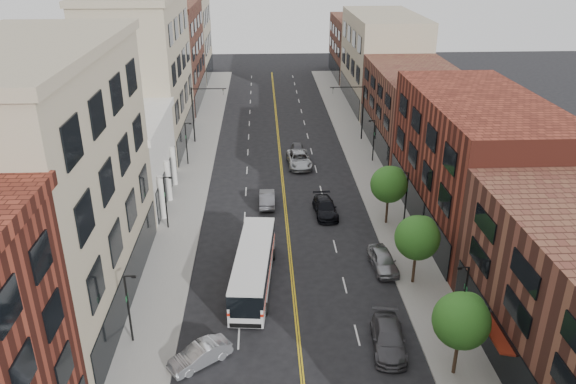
{
  "coord_description": "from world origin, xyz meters",
  "views": [
    {
      "loc": [
        -2.15,
        -22.3,
        24.48
      ],
      "look_at": [
        -0.08,
        20.66,
        5.0
      ],
      "focal_mm": 35.0,
      "sensor_mm": 36.0,
      "label": 1
    }
  ],
  "objects": [
    {
      "name": "sidewalk_left",
      "position": [
        -10.0,
        35.0,
        0.07
      ],
      "size": [
        4.0,
        110.0,
        0.15
      ],
      "primitive_type": "cube",
      "color": "gray",
      "rests_on": "ground"
    },
    {
      "name": "sidewalk_right",
      "position": [
        10.0,
        35.0,
        0.07
      ],
      "size": [
        4.0,
        110.0,
        0.15
      ],
      "primitive_type": "cube",
      "color": "gray",
      "rests_on": "ground"
    },
    {
      "name": "bldg_l_tanoffice",
      "position": [
        -17.0,
        13.0,
        9.0
      ],
      "size": [
        10.0,
        22.0,
        18.0
      ],
      "primitive_type": "cube",
      "color": "tan",
      "rests_on": "ground"
    },
    {
      "name": "bldg_l_white",
      "position": [
        -17.0,
        31.0,
        4.0
      ],
      "size": [
        10.0,
        14.0,
        8.0
      ],
      "primitive_type": "cube",
      "color": "silver",
      "rests_on": "ground"
    },
    {
      "name": "bldg_l_far_a",
      "position": [
        -17.0,
        48.0,
        9.0
      ],
      "size": [
        10.0,
        20.0,
        18.0
      ],
      "primitive_type": "cube",
      "color": "tan",
      "rests_on": "ground"
    },
    {
      "name": "bldg_l_far_b",
      "position": [
        -17.0,
        68.0,
        7.5
      ],
      "size": [
        10.0,
        20.0,
        15.0
      ],
      "primitive_type": "cube",
      "color": "brown",
      "rests_on": "ground"
    },
    {
      "name": "bldg_l_far_c",
      "position": [
        -17.0,
        86.0,
        10.0
      ],
      "size": [
        10.0,
        16.0,
        20.0
      ],
      "primitive_type": "cube",
      "color": "tan",
      "rests_on": "ground"
    },
    {
      "name": "bldg_r_mid",
      "position": [
        17.0,
        24.0,
        6.0
      ],
      "size": [
        10.0,
        22.0,
        12.0
      ],
      "primitive_type": "cube",
      "color": "#572016",
      "rests_on": "ground"
    },
    {
      "name": "bldg_r_far_a",
      "position": [
        17.0,
        45.0,
        5.0
      ],
      "size": [
        10.0,
        20.0,
        10.0
      ],
      "primitive_type": "cube",
      "color": "brown",
      "rests_on": "ground"
    },
    {
      "name": "bldg_r_far_b",
      "position": [
        17.0,
        66.0,
        7.0
      ],
      "size": [
        10.0,
        22.0,
        14.0
      ],
      "primitive_type": "cube",
      "color": "tan",
      "rests_on": "ground"
    },
    {
      "name": "bldg_r_far_c",
      "position": [
        17.0,
        86.0,
        5.5
      ],
      "size": [
        10.0,
        18.0,
        11.0
      ],
      "primitive_type": "cube",
      "color": "brown",
      "rests_on": "ground"
    },
    {
      "name": "tree_r_1",
      "position": [
        9.39,
        4.07,
        4.13
      ],
      "size": [
        3.4,
        3.4,
        5.59
      ],
      "color": "black",
      "rests_on": "sidewalk_right"
    },
    {
      "name": "tree_r_2",
      "position": [
        9.39,
        14.07,
        4.13
      ],
      "size": [
        3.4,
        3.4,
        5.59
      ],
      "color": "black",
      "rests_on": "sidewalk_right"
    },
    {
      "name": "tree_r_3",
      "position": [
        9.39,
        24.07,
        4.13
      ],
      "size": [
        3.4,
        3.4,
        5.59
      ],
      "color": "black",
      "rests_on": "sidewalk_right"
    },
    {
      "name": "lamp_l_1",
      "position": [
        -10.95,
        8.0,
        2.97
      ],
      "size": [
        0.81,
        0.55,
        5.05
      ],
      "color": "black",
      "rests_on": "sidewalk_left"
    },
    {
      "name": "lamp_l_2",
      "position": [
        -10.95,
        24.0,
        2.97
      ],
      "size": [
        0.81,
        0.55,
        5.05
      ],
      "color": "black",
      "rests_on": "sidewalk_left"
    },
    {
      "name": "lamp_l_3",
      "position": [
        -10.95,
        40.0,
        2.97
      ],
      "size": [
        0.81,
        0.55,
        5.05
      ],
      "color": "black",
      "rests_on": "sidewalk_left"
    },
    {
      "name": "lamp_r_1",
      "position": [
        10.95,
        8.0,
        2.97
      ],
      "size": [
        0.81,
        0.55,
        5.05
      ],
      "color": "black",
      "rests_on": "sidewalk_right"
    },
    {
      "name": "lamp_r_2",
      "position": [
        10.95,
        24.0,
        2.97
      ],
      "size": [
        0.81,
        0.55,
        5.05
      ],
      "color": "black",
      "rests_on": "sidewalk_right"
    },
    {
      "name": "lamp_r_3",
      "position": [
        10.95,
        40.0,
        2.97
      ],
      "size": [
        0.81,
        0.55,
        5.05
      ],
      "color": "black",
      "rests_on": "sidewalk_right"
    },
    {
      "name": "signal_mast_left",
      "position": [
        -10.27,
        48.0,
        4.65
      ],
      "size": [
        4.49,
        0.18,
        7.2
      ],
      "color": "black",
      "rests_on": "sidewalk_left"
    },
    {
      "name": "signal_mast_right",
      "position": [
        10.27,
        48.0,
        4.65
      ],
      "size": [
        4.49,
        0.18,
        7.2
      ],
      "color": "black",
      "rests_on": "sidewalk_right"
    },
    {
      "name": "city_bus",
      "position": [
        -3.01,
        14.47,
        1.71
      ],
      "size": [
        3.55,
        11.58,
        2.93
      ],
      "rotation": [
        0.0,
        0.0,
        -0.09
      ],
      "color": "silver",
      "rests_on": "ground"
    },
    {
      "name": "car_angle_b",
      "position": [
        -6.33,
        5.73,
        0.67
      ],
      "size": [
        4.12,
        3.58,
        1.34
      ],
      "primitive_type": "imported",
      "rotation": [
        0.0,
        0.0,
        -0.93
      ],
      "color": "silver",
      "rests_on": "ground"
    },
    {
      "name": "car_parked_mid",
      "position": [
        5.8,
        6.65,
        0.74
      ],
      "size": [
        2.6,
        5.31,
        1.49
      ],
      "primitive_type": "imported",
      "rotation": [
        0.0,
        0.0,
        -0.1
      ],
      "color": "#434347",
      "rests_on": "ground"
    },
    {
      "name": "car_parked_far",
      "position": [
        7.4,
        16.25,
        0.77
      ],
      "size": [
        2.14,
        4.62,
        1.53
      ],
      "primitive_type": "imported",
      "rotation": [
        0.0,
        0.0,
        0.07
      ],
      "color": "#919298",
      "rests_on": "ground"
    },
    {
      "name": "car_lane_behind",
      "position": [
        -1.8,
        28.67,
        0.72
      ],
      "size": [
        1.55,
        4.38,
        1.44
      ],
      "primitive_type": "imported",
      "rotation": [
        0.0,
        0.0,
        3.14
      ],
      "color": "#4E4F53",
      "rests_on": "ground"
    },
    {
      "name": "car_lane_a",
      "position": [
        3.8,
        26.24,
        0.72
      ],
      "size": [
        2.32,
        5.1,
        1.45
      ],
      "primitive_type": "imported",
      "rotation": [
        0.0,
        0.0,
        0.06
      ],
      "color": "black",
      "rests_on": "ground"
    },
    {
      "name": "car_lane_b",
      "position": [
        2.14,
        39.15,
        0.81
      ],
      "size": [
        2.98,
        5.93,
        1.61
      ],
      "primitive_type": "imported",
      "rotation": [
        0.0,
        0.0,
        0.05
      ],
      "color": "#A7ABAF",
      "rests_on": "ground"
    },
    {
      "name": "car_lane_c",
      "position": [
        2.17,
        42.96,
        0.65
      ],
      "size": [
        1.61,
        3.84,
        1.3
      ],
      "primitive_type": "imported",
      "rotation": [
        0.0,
        0.0,
        -0.02
      ],
      "color": "#48484D",
      "rests_on": "ground"
    }
  ]
}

